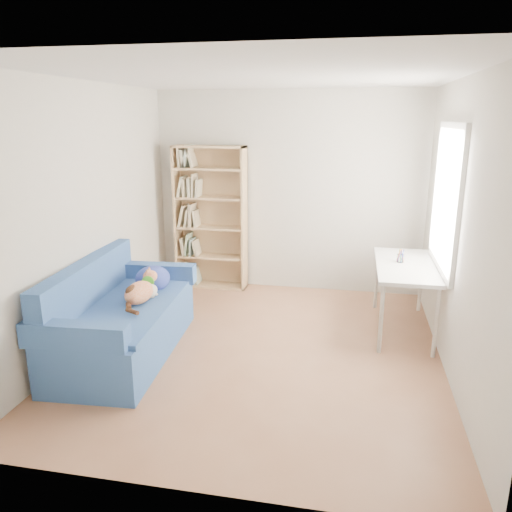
{
  "coord_description": "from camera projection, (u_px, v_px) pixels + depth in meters",
  "views": [
    {
      "loc": [
        0.84,
        -4.47,
        2.25
      ],
      "look_at": [
        -0.13,
        0.46,
        0.85
      ],
      "focal_mm": 35.0,
      "sensor_mm": 36.0,
      "label": 1
    }
  ],
  "objects": [
    {
      "name": "pen_cup",
      "position": [
        400.0,
        257.0,
        5.35
      ],
      "size": [
        0.08,
        0.08,
        0.14
      ],
      "color": "white",
      "rests_on": "desk"
    },
    {
      "name": "room_shell",
      "position": [
        272.0,
        187.0,
        4.56
      ],
      "size": [
        3.54,
        4.04,
        2.62
      ],
      "color": "silver",
      "rests_on": "ground"
    },
    {
      "name": "bookshelf",
      "position": [
        211.0,
        224.0,
        6.68
      ],
      "size": [
        0.95,
        0.3,
        1.9
      ],
      "color": "tan",
      "rests_on": "ground"
    },
    {
      "name": "desk",
      "position": [
        405.0,
        270.0,
        5.31
      ],
      "size": [
        0.61,
        1.34,
        0.75
      ],
      "color": "silver",
      "rests_on": "ground"
    },
    {
      "name": "ground",
      "position": [
        260.0,
        351.0,
        4.99
      ],
      "size": [
        4.0,
        4.0,
        0.0
      ],
      "primitive_type": "plane",
      "color": "#8C5B3F",
      "rests_on": "ground"
    },
    {
      "name": "sofa",
      "position": [
        122.0,
        319.0,
        4.87
      ],
      "size": [
        1.01,
        1.93,
        0.93
      ],
      "rotation": [
        0.0,
        0.0,
        0.06
      ],
      "color": "navy",
      "rests_on": "ground"
    }
  ]
}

